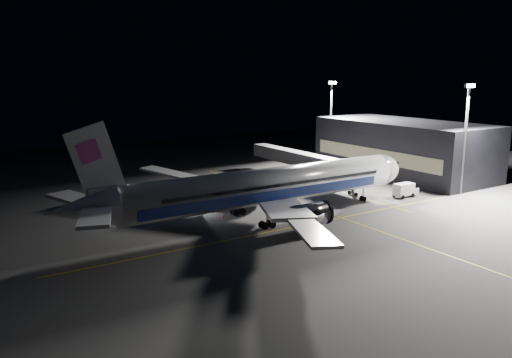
{
  "coord_description": "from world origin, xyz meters",
  "views": [
    {
      "loc": [
        -42.18,
        -63.22,
        22.37
      ],
      "look_at": [
        -0.71,
        2.42,
        6.0
      ],
      "focal_mm": 35.0,
      "sensor_mm": 36.0,
      "label": 1
    }
  ],
  "objects_px": {
    "service_truck": "(406,190)",
    "safety_cone_a": "(276,207)",
    "safety_cone_c": "(197,202)",
    "jet_bridge": "(308,161)",
    "baggage_tug": "(194,204)",
    "airliner": "(262,187)",
    "safety_cone_b": "(224,216)",
    "floodlight_mast_south": "(466,129)",
    "floodlight_mast_north": "(331,115)"
  },
  "relations": [
    {
      "from": "airliner",
      "to": "baggage_tug",
      "type": "height_order",
      "value": "airliner"
    },
    {
      "from": "airliner",
      "to": "safety_cone_a",
      "type": "xyz_separation_m",
      "value": [
        5.3,
        4.0,
        -4.86
      ]
    },
    {
      "from": "jet_bridge",
      "to": "safety_cone_b",
      "type": "xyz_separation_m",
      "value": [
        -27.75,
        -14.06,
        -4.28
      ]
    },
    {
      "from": "airliner",
      "to": "safety_cone_a",
      "type": "relative_size",
      "value": 100.22
    },
    {
      "from": "safety_cone_a",
      "to": "baggage_tug",
      "type": "bearing_deg",
      "value": 149.52
    },
    {
      "from": "jet_bridge",
      "to": "floodlight_mast_south",
      "type": "bearing_deg",
      "value": -53.21
    },
    {
      "from": "airliner",
      "to": "service_truck",
      "type": "relative_size",
      "value": 11.93
    },
    {
      "from": "jet_bridge",
      "to": "floodlight_mast_south",
      "type": "distance_m",
      "value": 31.05
    },
    {
      "from": "airliner",
      "to": "safety_cone_c",
      "type": "bearing_deg",
      "value": 108.01
    },
    {
      "from": "floodlight_mast_north",
      "to": "safety_cone_b",
      "type": "bearing_deg",
      "value": -148.54
    },
    {
      "from": "jet_bridge",
      "to": "baggage_tug",
      "type": "xyz_separation_m",
      "value": [
        -29.62,
        -7.09,
        -3.7
      ]
    },
    {
      "from": "airliner",
      "to": "floodlight_mast_north",
      "type": "height_order",
      "value": "floodlight_mast_north"
    },
    {
      "from": "safety_cone_c",
      "to": "safety_cone_a",
      "type": "bearing_deg",
      "value": -45.42
    },
    {
      "from": "floodlight_mast_north",
      "to": "floodlight_mast_south",
      "type": "distance_m",
      "value": 38.0
    },
    {
      "from": "safety_cone_a",
      "to": "safety_cone_b",
      "type": "height_order",
      "value": "safety_cone_a"
    },
    {
      "from": "airliner",
      "to": "safety_cone_c",
      "type": "height_order",
      "value": "airliner"
    },
    {
      "from": "jet_bridge",
      "to": "floodlight_mast_north",
      "type": "relative_size",
      "value": 1.66
    },
    {
      "from": "jet_bridge",
      "to": "floodlight_mast_north",
      "type": "height_order",
      "value": "floodlight_mast_north"
    },
    {
      "from": "safety_cone_b",
      "to": "safety_cone_a",
      "type": "bearing_deg",
      "value": 0.0
    },
    {
      "from": "safety_cone_a",
      "to": "safety_cone_c",
      "type": "relative_size",
      "value": 0.96
    },
    {
      "from": "floodlight_mast_south",
      "to": "baggage_tug",
      "type": "xyz_separation_m",
      "value": [
        -47.62,
        16.98,
        -11.49
      ]
    },
    {
      "from": "service_truck",
      "to": "safety_cone_a",
      "type": "xyz_separation_m",
      "value": [
        -25.09,
        5.99,
        -1.09
      ]
    },
    {
      "from": "airliner",
      "to": "service_truck",
      "type": "distance_m",
      "value": 30.69
    },
    {
      "from": "floodlight_mast_south",
      "to": "safety_cone_c",
      "type": "height_order",
      "value": "floodlight_mast_south"
    },
    {
      "from": "floodlight_mast_south",
      "to": "service_truck",
      "type": "distance_m",
      "value": 15.84
    },
    {
      "from": "jet_bridge",
      "to": "safety_cone_c",
      "type": "relative_size",
      "value": 53.65
    },
    {
      "from": "safety_cone_a",
      "to": "airliner",
      "type": "bearing_deg",
      "value": -142.97
    },
    {
      "from": "baggage_tug",
      "to": "service_truck",
      "type": "bearing_deg",
      "value": -31.64
    },
    {
      "from": "safety_cone_c",
      "to": "jet_bridge",
      "type": "bearing_deg",
      "value": 8.35
    },
    {
      "from": "floodlight_mast_south",
      "to": "safety_cone_a",
      "type": "xyz_separation_m",
      "value": [
        -35.77,
        10.01,
        -12.06
      ]
    },
    {
      "from": "jet_bridge",
      "to": "safety_cone_a",
      "type": "height_order",
      "value": "jet_bridge"
    },
    {
      "from": "baggage_tug",
      "to": "safety_cone_a",
      "type": "height_order",
      "value": "baggage_tug"
    },
    {
      "from": "baggage_tug",
      "to": "safety_cone_c",
      "type": "height_order",
      "value": "baggage_tug"
    },
    {
      "from": "baggage_tug",
      "to": "safety_cone_a",
      "type": "relative_size",
      "value": 4.9
    },
    {
      "from": "service_truck",
      "to": "safety_cone_a",
      "type": "distance_m",
      "value": 25.82
    },
    {
      "from": "service_truck",
      "to": "floodlight_mast_north",
      "type": "bearing_deg",
      "value": 71.23
    },
    {
      "from": "floodlight_mast_north",
      "to": "floodlight_mast_south",
      "type": "relative_size",
      "value": 1.0
    },
    {
      "from": "jet_bridge",
      "to": "baggage_tug",
      "type": "height_order",
      "value": "jet_bridge"
    },
    {
      "from": "floodlight_mast_south",
      "to": "baggage_tug",
      "type": "height_order",
      "value": "floodlight_mast_south"
    },
    {
      "from": "service_truck",
      "to": "safety_cone_b",
      "type": "relative_size",
      "value": 8.61
    },
    {
      "from": "service_truck",
      "to": "safety_cone_a",
      "type": "bearing_deg",
      "value": 165.26
    },
    {
      "from": "service_truck",
      "to": "safety_cone_c",
      "type": "height_order",
      "value": "service_truck"
    },
    {
      "from": "jet_bridge",
      "to": "safety_cone_c",
      "type": "distance_m",
      "value": 28.25
    },
    {
      "from": "airliner",
      "to": "baggage_tug",
      "type": "distance_m",
      "value": 13.47
    },
    {
      "from": "baggage_tug",
      "to": "floodlight_mast_south",
      "type": "bearing_deg",
      "value": -31.94
    },
    {
      "from": "safety_cone_a",
      "to": "safety_cone_b",
      "type": "relative_size",
      "value": 1.02
    },
    {
      "from": "safety_cone_a",
      "to": "safety_cone_c",
      "type": "bearing_deg",
      "value": 134.58
    },
    {
      "from": "baggage_tug",
      "to": "safety_cone_a",
      "type": "bearing_deg",
      "value": -42.79
    },
    {
      "from": "safety_cone_a",
      "to": "safety_cone_b",
      "type": "xyz_separation_m",
      "value": [
        -9.97,
        0.0,
        -0.01
      ]
    },
    {
      "from": "floodlight_mast_north",
      "to": "service_truck",
      "type": "relative_size",
      "value": 4.02
    }
  ]
}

